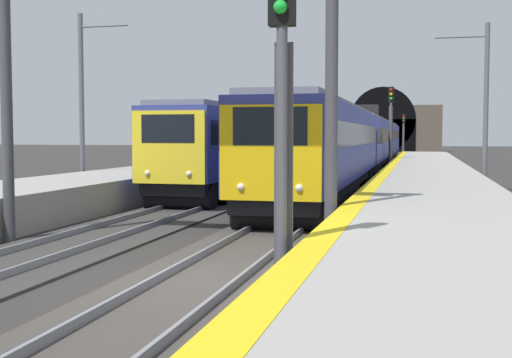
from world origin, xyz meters
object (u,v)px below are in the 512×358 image
train_adjacent_platform (309,141)px  catenary_mast_near (485,106)px  railway_signal_near (282,98)px  train_main_approaching (366,141)px  catenary_mast_far (82,102)px  railway_signal_far (404,131)px  railway_signal_mid (391,122)px  overhead_signal_gantry (159,12)px

train_adjacent_platform → catenary_mast_near: size_ratio=7.48×
railway_signal_near → catenary_mast_near: (22.46, -4.77, 0.76)m
train_main_approaching → catenary_mast_far: 24.05m
railway_signal_far → train_main_approaching: bearing=-2.8°
railway_signal_mid → overhead_signal_gantry: overhead_signal_gantry is taller
train_adjacent_platform → overhead_signal_gantry: size_ratio=6.93×
railway_signal_mid → catenary_mast_far: (-19.92, 12.63, 0.57)m
overhead_signal_gantry → catenary_mast_far: 15.54m
train_main_approaching → railway_signal_far: (36.33, -1.79, 0.94)m
train_main_approaching → railway_signal_mid: (-1.47, -1.79, 1.32)m
catenary_mast_near → catenary_mast_far: (-4.53, 17.40, 0.18)m
railway_signal_mid → catenary_mast_near: (-15.39, -4.77, 0.39)m
railway_signal_mid → railway_signal_far: railway_signal_mid is taller
train_adjacent_platform → railway_signal_near: 40.99m
overhead_signal_gantry → catenary_mast_far: catenary_mast_far is taller
train_main_approaching → railway_signal_mid: railway_signal_mid is taller
railway_signal_mid → railway_signal_near: bearing=0.0°
train_main_approaching → train_adjacent_platform: (1.21, 4.28, -0.01)m
train_main_approaching → railway_signal_mid: bearing=50.5°
overhead_signal_gantry → train_adjacent_platform: bearing=3.5°
railway_signal_near → train_main_approaching: bearing=-177.4°
train_adjacent_platform → catenary_mast_far: size_ratio=7.15×
railway_signal_near → catenary_mast_near: bearing=168.0°
train_main_approaching → railway_signal_far: railway_signal_far is taller
train_main_approaching → railway_signal_near: railway_signal_near is taller
railway_signal_mid → overhead_signal_gantry: 33.01m
train_main_approaching → railway_signal_far: size_ratio=12.22×
railway_signal_mid → catenary_mast_far: bearing=-32.4°
railway_signal_near → catenary_mast_near: size_ratio=0.69×
train_main_approaching → catenary_mast_far: (-21.39, 10.84, 1.89)m
train_adjacent_platform → railway_signal_mid: (-2.68, -6.07, 1.33)m
train_adjacent_platform → railway_signal_mid: 6.77m
railway_signal_far → overhead_signal_gantry: bearing=-3.2°
railway_signal_near → train_adjacent_platform: bearing=-171.5°
railway_signal_mid → catenary_mast_near: 16.12m
railway_signal_mid → catenary_mast_far: catenary_mast_far is taller
railway_signal_far → catenary_mast_near: catenary_mast_near is taller
train_adjacent_platform → catenary_mast_near: catenary_mast_near is taller
train_adjacent_platform → railway_signal_far: railway_signal_far is taller
railway_signal_near → overhead_signal_gantry: (5.13, 3.93, 2.29)m
catenary_mast_far → railway_signal_far: bearing=-12.3°
train_adjacent_platform → catenary_mast_far: 23.61m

